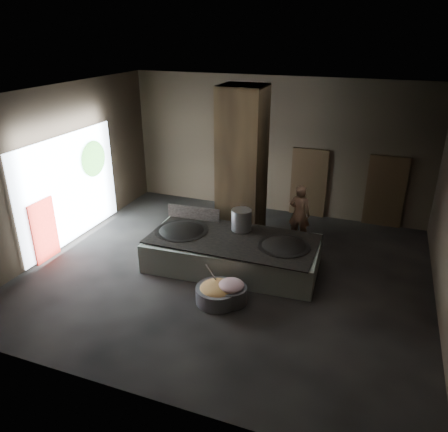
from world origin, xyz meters
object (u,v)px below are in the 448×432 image
at_px(veg_basin, 218,294).
at_px(stock_pot, 241,220).
at_px(hearth_platform, 233,253).
at_px(meat_basin, 231,295).
at_px(wok_left, 182,233).
at_px(cook, 299,214).
at_px(wok_right, 284,249).

bearing_deg(veg_basin, stock_pot, 94.50).
relative_size(hearth_platform, meat_basin, 6.09).
height_order(wok_left, veg_basin, wok_left).
bearing_deg(meat_basin, stock_pot, 102.71).
bearing_deg(meat_basin, veg_basin, -162.90).
bearing_deg(meat_basin, wok_left, 142.39).
relative_size(stock_pot, veg_basin, 0.57).
height_order(cook, veg_basin, cook).
height_order(wok_right, veg_basin, wok_right).
bearing_deg(wok_left, stock_pot, 21.80).
bearing_deg(cook, wok_left, 41.63).
relative_size(cook, veg_basin, 1.71).
bearing_deg(hearth_platform, meat_basin, -74.74).
bearing_deg(veg_basin, hearth_platform, 97.67).
relative_size(hearth_platform, wok_right, 3.41).
bearing_deg(cook, hearth_platform, 61.65).
height_order(cook, meat_basin, cook).
bearing_deg(wok_left, meat_basin, -37.61).
bearing_deg(cook, stock_pot, 54.56).
relative_size(wok_right, veg_basin, 1.28).
height_order(hearth_platform, meat_basin, hearth_platform).
xyz_separation_m(hearth_platform, meat_basin, (0.53, -1.57, -0.19)).
distance_m(stock_pot, meat_basin, 2.37).
height_order(wok_left, stock_pot, stock_pot).
bearing_deg(stock_pot, wok_right, -21.04).
bearing_deg(hearth_platform, veg_basin, -85.65).
height_order(wok_right, cook, cook).
bearing_deg(meat_basin, wok_right, 63.20).
height_order(wok_left, meat_basin, wok_left).
distance_m(wok_right, stock_pot, 1.44).
xyz_separation_m(wok_right, cook, (-0.03, 2.06, 0.12)).
relative_size(hearth_platform, veg_basin, 4.34).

